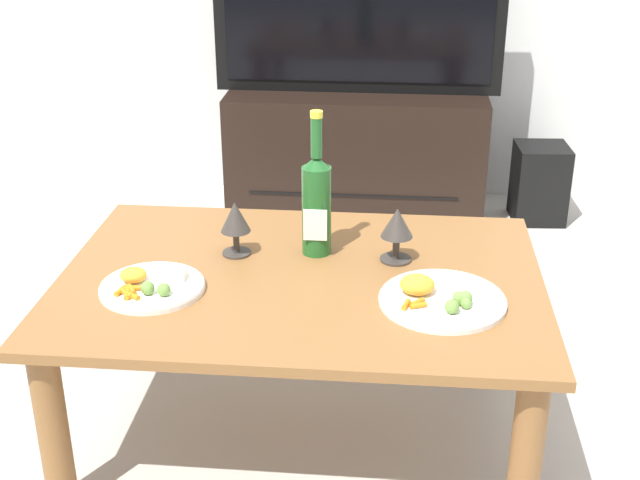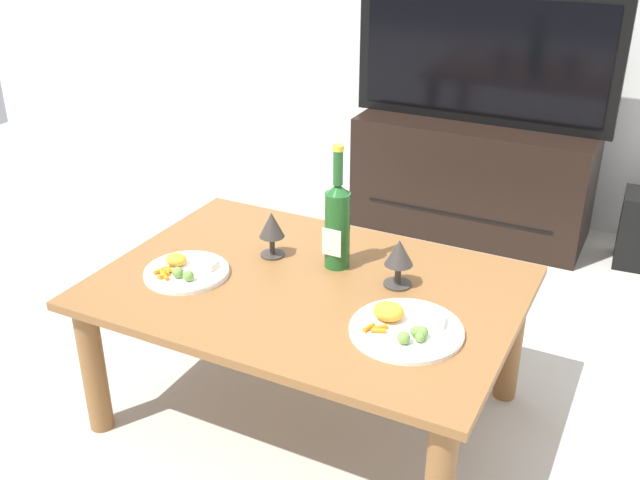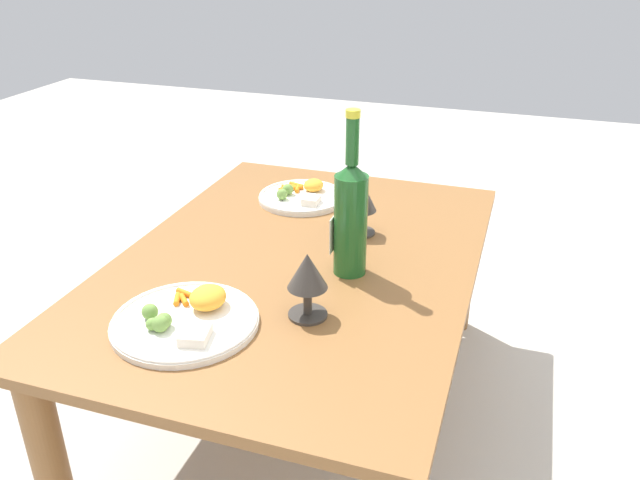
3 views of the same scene
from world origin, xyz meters
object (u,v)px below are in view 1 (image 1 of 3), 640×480
(tv_stand, at_px, (356,153))
(goblet_right, at_px, (397,226))
(dinner_plate_left, at_px, (151,286))
(dining_table, at_px, (301,301))
(goblet_left, at_px, (235,220))
(dinner_plate_right, at_px, (441,297))
(tv_screen, at_px, (359,18))
(floor_speaker, at_px, (539,183))
(wine_bottle, at_px, (317,201))

(tv_stand, xyz_separation_m, goblet_right, (0.17, -1.39, 0.28))
(dinner_plate_left, bearing_deg, dining_table, 18.16)
(dining_table, relative_size, tv_stand, 1.13)
(goblet_left, relative_size, dinner_plate_right, 0.49)
(goblet_right, relative_size, dinner_plate_left, 0.57)
(dining_table, relative_size, goblet_right, 8.33)
(dining_table, distance_m, goblet_left, 0.26)
(dinner_plate_left, distance_m, dinner_plate_right, 0.67)
(tv_stand, distance_m, goblet_left, 1.43)
(tv_screen, relative_size, floor_speaker, 3.57)
(dining_table, height_order, goblet_right, goblet_right)
(dinner_plate_left, bearing_deg, goblet_left, 53.28)
(floor_speaker, bearing_deg, tv_screen, 175.66)
(tv_screen, distance_m, dinner_plate_left, 1.69)
(goblet_left, bearing_deg, tv_screen, 80.46)
(wine_bottle, distance_m, goblet_right, 0.21)
(dining_table, distance_m, dinner_plate_right, 0.36)
(goblet_left, bearing_deg, dinner_plate_right, -22.88)
(dining_table, bearing_deg, goblet_right, 24.96)
(tv_screen, distance_m, floor_speaker, 0.99)
(goblet_left, bearing_deg, goblet_right, 0.00)
(goblet_right, bearing_deg, dinner_plate_left, -159.02)
(tv_screen, bearing_deg, goblet_left, -99.54)
(tv_screen, bearing_deg, dining_table, -92.18)
(dinner_plate_right, bearing_deg, goblet_right, 115.89)
(floor_speaker, distance_m, goblet_right, 1.54)
(wine_bottle, height_order, dinner_plate_right, wine_bottle)
(floor_speaker, xyz_separation_m, goblet_left, (-0.98, -1.38, 0.38))
(dinner_plate_left, bearing_deg, tv_stand, 76.19)
(tv_stand, distance_m, floor_speaker, 0.75)
(dining_table, relative_size, goblet_left, 8.22)
(dining_table, height_order, dinner_plate_right, dinner_plate_right)
(tv_stand, height_order, goblet_right, goblet_right)
(dinner_plate_left, bearing_deg, tv_screen, 76.17)
(goblet_right, bearing_deg, tv_screen, 97.03)
(dinner_plate_right, bearing_deg, goblet_left, 157.12)
(dining_table, relative_size, tv_screen, 1.04)
(floor_speaker, bearing_deg, dinner_plate_left, -129.40)
(dining_table, bearing_deg, goblet_left, 148.97)
(dining_table, bearing_deg, tv_screen, 87.82)
(tv_stand, relative_size, wine_bottle, 2.77)
(tv_screen, height_order, dinner_plate_left, tv_screen)
(floor_speaker, relative_size, goblet_left, 2.22)
(dining_table, xyz_separation_m, goblet_right, (0.23, 0.11, 0.16))
(tv_stand, relative_size, dinner_plate_left, 4.19)
(goblet_right, xyz_separation_m, dinner_plate_right, (0.10, -0.21, -0.08))
(dinner_plate_right, bearing_deg, wine_bottle, 141.56)
(floor_speaker, height_order, wine_bottle, wine_bottle)
(goblet_right, height_order, dinner_plate_right, goblet_right)
(goblet_right, bearing_deg, goblet_left, -180.00)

